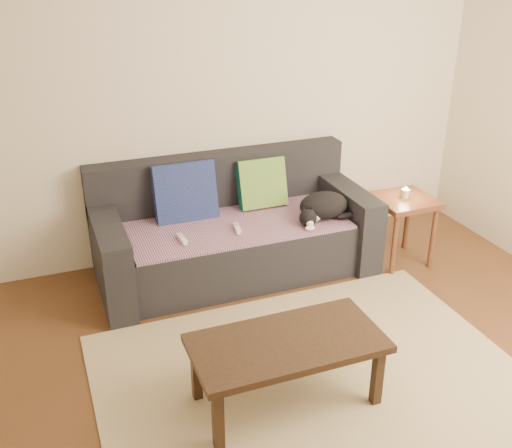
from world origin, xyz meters
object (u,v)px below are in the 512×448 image
sofa (233,234)px  wii_remote_b (237,228)px  side_table (403,209)px  cat (322,207)px  coffee_table (287,348)px  wii_remote_a (182,239)px

sofa → wii_remote_b: 0.26m
sofa → side_table: (1.31, -0.35, 0.15)m
cat → side_table: 0.67m
coffee_table → wii_remote_b: bearing=82.0°
cat → wii_remote_a: 1.11m
wii_remote_a → coffee_table: size_ratio=0.14×
sofa → coffee_table: size_ratio=2.00×
side_table → coffee_table: 1.95m
sofa → side_table: 1.36m
wii_remote_b → wii_remote_a: bearing=102.2°
side_table → coffee_table: size_ratio=0.53×
wii_remote_b → side_table: bearing=-87.0°
wii_remote_a → sofa: bearing=-67.2°
cat → side_table: bearing=-5.3°
sofa → wii_remote_b: (-0.03, -0.21, 0.15)m
sofa → coffee_table: (-0.22, -1.55, 0.06)m
sofa → cat: bearing=-20.1°
sofa → cat: 0.73m
sofa → cat: (0.65, -0.24, 0.23)m
sofa → cat: sofa is taller
side_table → sofa: bearing=164.9°
sofa → wii_remote_a: (-0.46, -0.23, 0.15)m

